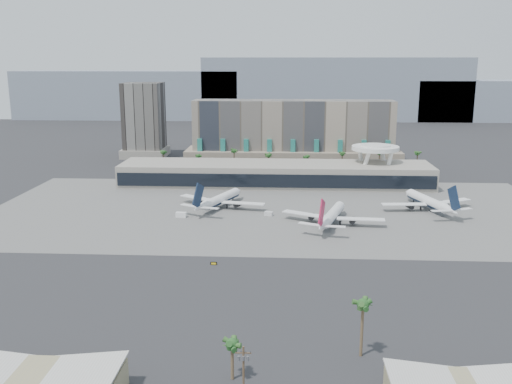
# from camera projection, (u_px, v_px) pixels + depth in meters

# --- Properties ---
(ground) EXTENTS (900.00, 900.00, 0.00)m
(ground) POSITION_uv_depth(u_px,v_px,m) (269.00, 248.00, 209.12)
(ground) COLOR #232326
(ground) RESTS_ON ground
(apron_pad) EXTENTS (260.00, 130.00, 0.06)m
(apron_pad) POSITION_uv_depth(u_px,v_px,m) (273.00, 210.00, 262.61)
(apron_pad) COLOR #5B5B59
(apron_pad) RESTS_ON ground
(mountain_ridge) EXTENTS (680.00, 60.00, 70.00)m
(mountain_ridge) POSITION_uv_depth(u_px,v_px,m) (306.00, 93.00, 657.98)
(mountain_ridge) COLOR gray
(mountain_ridge) RESTS_ON ground
(hotel) EXTENTS (140.00, 30.00, 42.00)m
(hotel) POSITION_uv_depth(u_px,v_px,m) (293.00, 139.00, 374.41)
(hotel) COLOR gray
(hotel) RESTS_ON ground
(office_tower) EXTENTS (30.00, 30.00, 52.00)m
(office_tower) POSITION_uv_depth(u_px,v_px,m) (144.00, 124.00, 403.49)
(office_tower) COLOR black
(office_tower) RESTS_ON ground
(terminal) EXTENTS (170.00, 32.50, 14.50)m
(terminal) POSITION_uv_depth(u_px,v_px,m) (275.00, 173.00, 314.47)
(terminal) COLOR #9B9588
(terminal) RESTS_ON ground
(saucer_structure) EXTENTS (26.00, 26.00, 21.89)m
(saucer_structure) POSITION_uv_depth(u_px,v_px,m) (375.00, 151.00, 314.84)
(saucer_structure) COLOR white
(saucer_structure) RESTS_ON ground
(palm_row) EXTENTS (157.80, 2.80, 13.10)m
(palm_row) POSITION_uv_depth(u_px,v_px,m) (288.00, 156.00, 347.40)
(palm_row) COLOR brown
(palm_row) RESTS_ON ground
(utility_pole) EXTENTS (3.20, 0.85, 12.00)m
(utility_pole) POSITION_uv_depth(u_px,v_px,m) (243.00, 369.00, 114.16)
(utility_pole) COLOR #4C3826
(utility_pole) RESTS_ON ground
(airliner_left) EXTENTS (41.81, 43.12, 15.73)m
(airliner_left) POSITION_uv_depth(u_px,v_px,m) (219.00, 199.00, 265.82)
(airliner_left) COLOR white
(airliner_left) RESTS_ON ground
(airliner_centre) EXTENTS (42.72, 44.27, 15.70)m
(airliner_centre) POSITION_uv_depth(u_px,v_px,m) (332.00, 215.00, 238.61)
(airliner_centre) COLOR white
(airliner_centre) RESTS_ON ground
(airliner_right) EXTENTS (43.37, 44.92, 15.96)m
(airliner_right) POSITION_uv_depth(u_px,v_px,m) (429.00, 202.00, 261.43)
(airliner_right) COLOR white
(airliner_right) RESTS_ON ground
(service_vehicle_a) EXTENTS (4.80, 2.72, 2.25)m
(service_vehicle_a) POSITION_uv_depth(u_px,v_px,m) (181.00, 215.00, 250.32)
(service_vehicle_a) COLOR white
(service_vehicle_a) RESTS_ON ground
(service_vehicle_b) EXTENTS (4.09, 3.18, 1.85)m
(service_vehicle_b) POSITION_uv_depth(u_px,v_px,m) (269.00, 214.00, 252.90)
(service_vehicle_b) COLOR silver
(service_vehicle_b) RESTS_ON ground
(taxiway_sign) EXTENTS (2.26, 0.39, 1.03)m
(taxiway_sign) POSITION_uv_depth(u_px,v_px,m) (214.00, 263.00, 192.30)
(taxiway_sign) COLOR black
(taxiway_sign) RESTS_ON ground
(near_palm_a) EXTENTS (6.00, 6.00, 9.62)m
(near_palm_a) POSITION_uv_depth(u_px,v_px,m) (232.00, 350.00, 122.09)
(near_palm_a) COLOR brown
(near_palm_a) RESTS_ON ground
(near_palm_b) EXTENTS (6.00, 6.00, 14.34)m
(near_palm_b) POSITION_uv_depth(u_px,v_px,m) (363.00, 310.00, 130.71)
(near_palm_b) COLOR brown
(near_palm_b) RESTS_ON ground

